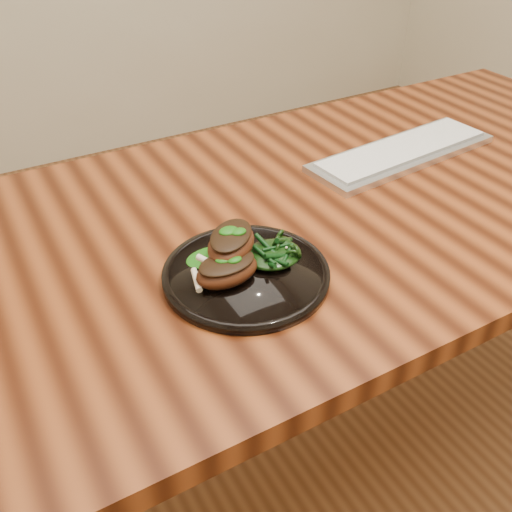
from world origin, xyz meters
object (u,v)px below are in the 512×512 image
Objects in this scene: desk at (348,226)px; keyboard at (402,152)px; lamb_chop_front at (227,269)px; plate at (246,274)px; greens_heap at (273,251)px.

keyboard is (0.19, 0.07, 0.09)m from desk.
desk is at bearing -159.86° from keyboard.
lamb_chop_front reaches higher than keyboard.
desk is at bearing 23.94° from plate.
lamb_chop_front is 0.09m from greens_heap.
plate is at bearing -156.06° from desk.
lamb_chop_front is 0.58m from keyboard.
lamb_chop_front is at bearing -158.05° from keyboard.
plate is 0.54m from keyboard.
keyboard is at bearing 24.33° from greens_heap.
desk is 0.35m from plate.
keyboard is at bearing 22.55° from plate.
keyboard reaches higher than desk.
desk is 3.51× the size of keyboard.
plate is 2.39× the size of lamb_chop_front.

